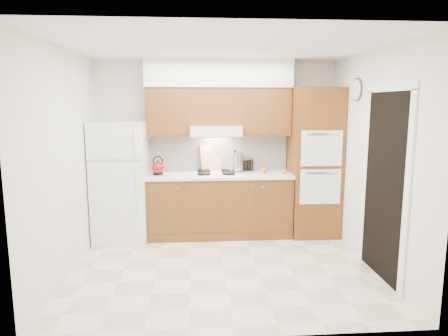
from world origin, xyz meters
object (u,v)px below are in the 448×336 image
Objects in this scene: fridge at (121,181)px; kettle at (158,168)px; oven_cabinet at (314,162)px; stock_pot at (235,161)px.

fridge is 0.56m from kettle.
fridge is 0.78× the size of oven_cabinet.
stock_pot is at bearing 7.32° from fridge.
stock_pot is (1.14, 0.17, 0.06)m from kettle.
oven_cabinet reaches higher than stock_pot.
fridge reaches higher than stock_pot.
oven_cabinet is 1.18m from stock_pot.
oven_cabinet is 8.24× the size of stock_pot.
kettle is at bearing 4.74° from fridge.
oven_cabinet is at bearing 0.70° from fridge.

